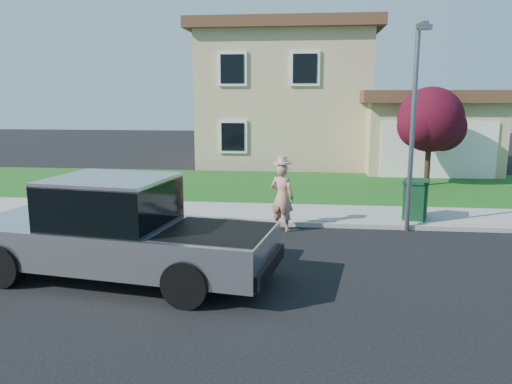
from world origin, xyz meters
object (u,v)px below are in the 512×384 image
trash_bin (415,199)px  street_lamp (414,117)px  woman (282,196)px  ornamental_tree (431,123)px  pickup_truck (119,232)px

trash_bin → street_lamp: size_ratio=0.21×
woman → street_lamp: size_ratio=0.38×
ornamental_tree → street_lamp: size_ratio=0.72×
pickup_truck → trash_bin: 7.98m
ornamental_tree → street_lamp: street_lamp is taller
woman → street_lamp: street_lamp is taller
pickup_truck → ornamental_tree: bearing=61.5°
pickup_truck → street_lamp: 7.54m
woman → ornamental_tree: ornamental_tree is taller
pickup_truck → ornamental_tree: ornamental_tree is taller
woman → ornamental_tree: size_ratio=0.52×
pickup_truck → street_lamp: size_ratio=1.20×
ornamental_tree → woman: bearing=-126.9°
woman → ornamental_tree: 8.67m
trash_bin → street_lamp: bearing=-96.1°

